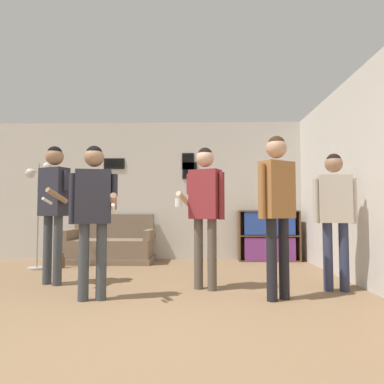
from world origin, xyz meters
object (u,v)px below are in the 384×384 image
person_watcher_holding_cup (205,201)px  couch (111,246)px  person_spectator_near_bookshelf (277,197)px  bottle_on_floor (63,262)px  person_player_foreground_left (54,198)px  bookshelf (269,236)px  person_spectator_far_right (335,207)px  floor_lamp (38,194)px  person_player_foreground_center (93,205)px

person_watcher_holding_cup → couch: bearing=128.1°
person_watcher_holding_cup → person_spectator_near_bookshelf: 0.89m
couch → bottle_on_floor: couch is taller
person_player_foreground_left → person_watcher_holding_cup: person_player_foreground_left is taller
person_spectator_near_bookshelf → bottle_on_floor: (-3.09, 1.96, -0.99)m
bookshelf → person_spectator_near_bookshelf: person_spectator_near_bookshelf is taller
person_player_foreground_left → person_spectator_far_right: 3.50m
person_player_foreground_left → bottle_on_floor: 1.67m
floor_lamp → person_player_foreground_left: (0.76, -1.16, -0.11)m
bookshelf → person_spectator_near_bookshelf: 2.93m
person_player_foreground_center → person_watcher_holding_cup: size_ratio=0.96×
couch → floor_lamp: size_ratio=0.90×
bookshelf → bottle_on_floor: size_ratio=4.69×
person_player_foreground_center → person_spectator_far_right: person_player_foreground_center is taller
person_player_foreground_center → person_spectator_near_bookshelf: bearing=1.9°
person_spectator_near_bookshelf → person_watcher_holding_cup: bearing=149.3°
person_watcher_holding_cup → bookshelf: bearing=62.5°
couch → person_player_foreground_left: (-0.24, -1.95, 0.82)m
person_player_foreground_center → bookshelf: bearing=50.0°
person_player_foreground_center → bottle_on_floor: (-1.13, 2.03, -0.91)m
bookshelf → person_player_foreground_left: 3.89m
bookshelf → person_spectator_far_right: person_spectator_far_right is taller
bookshelf → person_player_foreground_center: size_ratio=0.70×
person_spectator_near_bookshelf → bottle_on_floor: person_spectator_near_bookshelf is taller
couch → person_spectator_near_bookshelf: bearing=-46.8°
person_watcher_holding_cup → person_spectator_far_right: size_ratio=1.05×
floor_lamp → person_player_foreground_center: size_ratio=1.06×
floor_lamp → person_watcher_holding_cup: 3.05m
couch → person_spectator_far_right: size_ratio=0.97×
couch → floor_lamp: floor_lamp is taller
person_player_foreground_left → person_player_foreground_center: 1.07m
person_spectator_near_bookshelf → bottle_on_floor: 3.80m
person_player_foreground_left → bottle_on_floor: person_player_foreground_left is taller
person_player_foreground_left → floor_lamp: bearing=123.1°
couch → person_player_foreground_center: person_player_foreground_center is taller
person_spectator_near_bookshelf → person_spectator_far_right: bearing=28.3°
person_player_foreground_center → person_watcher_holding_cup: 1.30m
person_spectator_far_right → floor_lamp: bearing=161.4°
bookshelf → bottle_on_floor: bookshelf is taller
couch → bookshelf: bearing=3.8°
person_spectator_far_right → bottle_on_floor: bearing=158.2°
bottle_on_floor → person_spectator_far_right: bearing=-21.8°
couch → person_player_foreground_left: person_player_foreground_left is taller
bookshelf → person_player_foreground_left: (-3.18, -2.15, 0.63)m
floor_lamp → person_player_foreground_center: bearing=-51.7°
bookshelf → person_player_foreground_left: bearing=-146.0°
floor_lamp → bookshelf: bearing=14.0°
bottle_on_floor → person_watcher_holding_cup: bearing=-32.9°
floor_lamp → person_spectator_far_right: floor_lamp is taller
person_spectator_near_bookshelf → bottle_on_floor: size_ratio=7.19×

